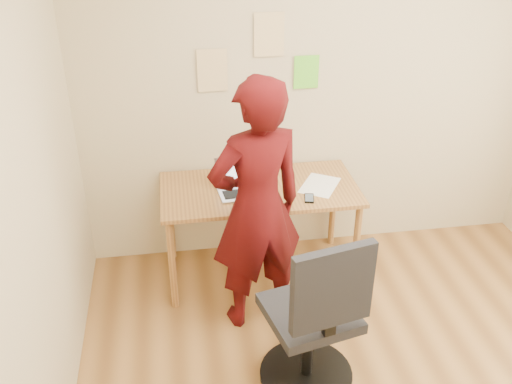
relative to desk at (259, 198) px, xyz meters
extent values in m
cube|color=#C4B88F|center=(0.49, 0.39, 0.70)|extent=(3.50, 0.04, 2.70)
cube|color=#C4B88F|center=(-1.28, -1.38, 0.70)|extent=(0.04, 3.50, 2.70)
cube|color=#A17237|center=(0.00, 0.00, 0.07)|extent=(1.40, 0.70, 0.03)
cylinder|color=#A17237|center=(-0.65, -0.30, -0.30)|extent=(0.05, 0.05, 0.71)
cylinder|color=#A17237|center=(0.65, -0.30, -0.30)|extent=(0.05, 0.05, 0.71)
cylinder|color=#A17237|center=(-0.65, 0.30, -0.30)|extent=(0.05, 0.05, 0.71)
cylinder|color=#A17237|center=(0.65, 0.30, -0.30)|extent=(0.05, 0.05, 0.71)
cube|color=#AEAEB5|center=(-0.14, -0.07, 0.09)|extent=(0.33, 0.24, 0.01)
cube|color=black|center=(-0.14, -0.07, 0.10)|extent=(0.26, 0.14, 0.00)
cube|color=#AEAEB5|center=(-0.15, 0.06, 0.20)|extent=(0.31, 0.09, 0.21)
cube|color=white|center=(-0.15, 0.06, 0.20)|extent=(0.27, 0.07, 0.17)
cube|color=white|center=(0.43, -0.03, 0.09)|extent=(0.37, 0.40, 0.00)
cube|color=black|center=(0.31, -0.21, 0.09)|extent=(0.09, 0.14, 0.01)
cube|color=#3F4C59|center=(0.31, -0.21, 0.10)|extent=(0.08, 0.11, 0.00)
cube|color=#DCBD83|center=(-0.28, 0.36, 0.84)|extent=(0.21, 0.00, 0.30)
cube|color=#DCBD83|center=(0.12, 0.36, 1.08)|extent=(0.21, 0.00, 0.30)
cube|color=#69DE32|center=(0.39, 0.36, 0.80)|extent=(0.18, 0.00, 0.24)
cube|color=black|center=(0.12, -1.08, -0.15)|extent=(0.57, 0.57, 0.07)
cube|color=black|center=(0.17, -1.30, 0.19)|extent=(0.46, 0.15, 0.48)
cube|color=black|center=(0.17, -1.30, -0.05)|extent=(0.07, 0.06, 0.13)
cylinder|color=black|center=(0.12, -1.08, -0.41)|extent=(0.07, 0.07, 0.48)
cylinder|color=black|center=(0.12, -1.08, -0.64)|extent=(0.57, 0.57, 0.03)
imported|color=#3E0809|center=(-0.10, -0.48, 0.21)|extent=(0.72, 0.57, 1.73)
camera|label=1|loc=(-0.57, -3.50, 2.03)|focal=40.00mm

